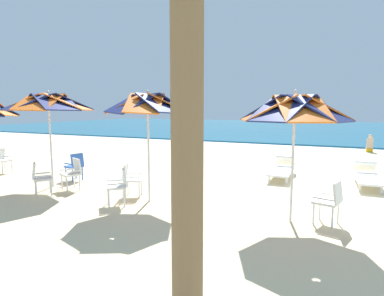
{
  "coord_description": "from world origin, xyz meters",
  "views": [
    {
      "loc": [
        0.1,
        -9.39,
        2.26
      ],
      "look_at": [
        -4.05,
        -0.24,
        1.0
      ],
      "focal_mm": 29.94,
      "sensor_mm": 36.0,
      "label": 1
    }
  ],
  "objects_px": {
    "beach_umbrella_1": "(148,105)",
    "plastic_chair_4": "(40,177)",
    "plastic_chair_3": "(73,172)",
    "plastic_chair_5": "(75,165)",
    "palm_tree_0": "(188,52)",
    "sun_lounger_0": "(367,176)",
    "sun_lounger_1": "(282,169)",
    "plastic_chair_2": "(119,184)",
    "beach_umbrella_0": "(295,110)",
    "plastic_chair_0": "(330,200)",
    "plastic_chair_1": "(131,177)",
    "plastic_chair_7": "(2,159)",
    "beachgoer_seated": "(369,146)",
    "beach_umbrella_2": "(49,103)"
  },
  "relations": [
    {
      "from": "plastic_chair_1",
      "to": "plastic_chair_2",
      "type": "bearing_deg",
      "value": -75.98
    },
    {
      "from": "plastic_chair_5",
      "to": "sun_lounger_1",
      "type": "relative_size",
      "value": 0.4
    },
    {
      "from": "beach_umbrella_1",
      "to": "beach_umbrella_2",
      "type": "height_order",
      "value": "beach_umbrella_2"
    },
    {
      "from": "plastic_chair_0",
      "to": "beach_umbrella_1",
      "type": "relative_size",
      "value": 0.32
    },
    {
      "from": "plastic_chair_0",
      "to": "beach_umbrella_0",
      "type": "bearing_deg",
      "value": -171.62
    },
    {
      "from": "beach_umbrella_1",
      "to": "plastic_chair_4",
      "type": "height_order",
      "value": "beach_umbrella_1"
    },
    {
      "from": "plastic_chair_2",
      "to": "plastic_chair_3",
      "type": "xyz_separation_m",
      "value": [
        -2.06,
        0.64,
        0.0
      ]
    },
    {
      "from": "beach_umbrella_0",
      "to": "plastic_chair_1",
      "type": "distance_m",
      "value": 4.35
    },
    {
      "from": "beach_umbrella_0",
      "to": "sun_lounger_1",
      "type": "distance_m",
      "value": 4.58
    },
    {
      "from": "palm_tree_0",
      "to": "beach_umbrella_0",
      "type": "bearing_deg",
      "value": 81.02
    },
    {
      "from": "palm_tree_0",
      "to": "beachgoer_seated",
      "type": "relative_size",
      "value": 4.86
    },
    {
      "from": "sun_lounger_0",
      "to": "plastic_chair_5",
      "type": "bearing_deg",
      "value": -160.28
    },
    {
      "from": "plastic_chair_1",
      "to": "sun_lounger_1",
      "type": "height_order",
      "value": "plastic_chair_1"
    },
    {
      "from": "plastic_chair_4",
      "to": "plastic_chair_5",
      "type": "height_order",
      "value": "same"
    },
    {
      "from": "plastic_chair_4",
      "to": "sun_lounger_1",
      "type": "bearing_deg",
      "value": 41.86
    },
    {
      "from": "plastic_chair_7",
      "to": "sun_lounger_0",
      "type": "distance_m",
      "value": 11.91
    },
    {
      "from": "beach_umbrella_2",
      "to": "plastic_chair_4",
      "type": "height_order",
      "value": "beach_umbrella_2"
    },
    {
      "from": "beach_umbrella_0",
      "to": "plastic_chair_3",
      "type": "height_order",
      "value": "beach_umbrella_0"
    },
    {
      "from": "plastic_chair_2",
      "to": "beach_umbrella_0",
      "type": "bearing_deg",
      "value": 7.89
    },
    {
      "from": "plastic_chair_3",
      "to": "plastic_chair_4",
      "type": "distance_m",
      "value": 0.89
    },
    {
      "from": "palm_tree_0",
      "to": "plastic_chair_7",
      "type": "bearing_deg",
      "value": 154.36
    },
    {
      "from": "beach_umbrella_0",
      "to": "plastic_chair_2",
      "type": "bearing_deg",
      "value": -172.11
    },
    {
      "from": "plastic_chair_2",
      "to": "plastic_chair_3",
      "type": "height_order",
      "value": "same"
    },
    {
      "from": "plastic_chair_3",
      "to": "palm_tree_0",
      "type": "xyz_separation_m",
      "value": [
        5.29,
        -3.73,
        2.29
      ]
    },
    {
      "from": "plastic_chair_0",
      "to": "beachgoer_seated",
      "type": "height_order",
      "value": "beachgoer_seated"
    },
    {
      "from": "palm_tree_0",
      "to": "sun_lounger_1",
      "type": "bearing_deg",
      "value": 91.7
    },
    {
      "from": "plastic_chair_2",
      "to": "palm_tree_0",
      "type": "xyz_separation_m",
      "value": [
        3.24,
        -3.09,
        2.29
      ]
    },
    {
      "from": "plastic_chair_5",
      "to": "sun_lounger_0",
      "type": "relative_size",
      "value": 0.4
    },
    {
      "from": "plastic_chair_2",
      "to": "plastic_chair_5",
      "type": "height_order",
      "value": "same"
    },
    {
      "from": "plastic_chair_1",
      "to": "plastic_chair_4",
      "type": "bearing_deg",
      "value": -157.07
    },
    {
      "from": "plastic_chair_4",
      "to": "plastic_chair_5",
      "type": "xyz_separation_m",
      "value": [
        -0.48,
        1.72,
        0.0
      ]
    },
    {
      "from": "beach_umbrella_2",
      "to": "plastic_chair_7",
      "type": "height_order",
      "value": "beach_umbrella_2"
    },
    {
      "from": "plastic_chair_0",
      "to": "sun_lounger_1",
      "type": "xyz_separation_m",
      "value": [
        -1.51,
        3.97,
        -0.22
      ]
    },
    {
      "from": "beach_umbrella_0",
      "to": "plastic_chair_1",
      "type": "relative_size",
      "value": 3.01
    },
    {
      "from": "beach_umbrella_1",
      "to": "plastic_chair_5",
      "type": "bearing_deg",
      "value": 163.87
    },
    {
      "from": "plastic_chair_0",
      "to": "plastic_chair_4",
      "type": "xyz_separation_m",
      "value": [
        -6.87,
        -0.83,
        0.0
      ]
    },
    {
      "from": "sun_lounger_1",
      "to": "plastic_chair_4",
      "type": "bearing_deg",
      "value": -138.14
    },
    {
      "from": "sun_lounger_1",
      "to": "beachgoer_seated",
      "type": "distance_m",
      "value": 8.89
    },
    {
      "from": "plastic_chair_3",
      "to": "plastic_chair_5",
      "type": "distance_m",
      "value": 1.17
    },
    {
      "from": "plastic_chair_0",
      "to": "plastic_chair_3",
      "type": "relative_size",
      "value": 1.0
    },
    {
      "from": "plastic_chair_2",
      "to": "sun_lounger_1",
      "type": "xyz_separation_m",
      "value": [
        3.01,
        4.6,
        -0.22
      ]
    },
    {
      "from": "plastic_chair_0",
      "to": "plastic_chair_1",
      "type": "height_order",
      "value": "same"
    },
    {
      "from": "plastic_chair_2",
      "to": "beach_umbrella_2",
      "type": "height_order",
      "value": "beach_umbrella_2"
    },
    {
      "from": "plastic_chair_3",
      "to": "palm_tree_0",
      "type": "bearing_deg",
      "value": -35.2
    },
    {
      "from": "plastic_chair_3",
      "to": "plastic_chair_5",
      "type": "height_order",
      "value": "same"
    },
    {
      "from": "sun_lounger_1",
      "to": "beachgoer_seated",
      "type": "bearing_deg",
      "value": 69.27
    },
    {
      "from": "sun_lounger_0",
      "to": "beachgoer_seated",
      "type": "distance_m",
      "value": 8.46
    },
    {
      "from": "plastic_chair_3",
      "to": "sun_lounger_1",
      "type": "height_order",
      "value": "plastic_chair_3"
    },
    {
      "from": "beach_umbrella_2",
      "to": "sun_lounger_1",
      "type": "xyz_separation_m",
      "value": [
        5.85,
        3.95,
        -2.11
      ]
    },
    {
      "from": "sun_lounger_0",
      "to": "palm_tree_0",
      "type": "bearing_deg",
      "value": -106.27
    }
  ]
}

